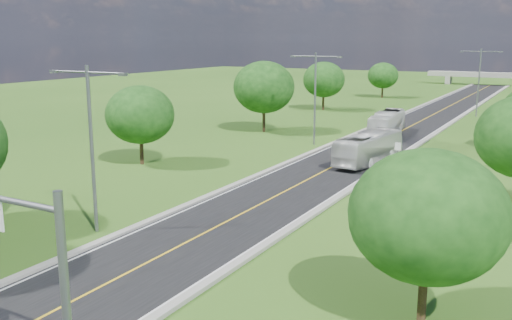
% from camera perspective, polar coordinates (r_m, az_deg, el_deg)
% --- Properties ---
extents(ground, '(260.00, 260.00, 0.00)m').
position_cam_1_polar(ground, '(75.32, 14.60, 2.92)').
color(ground, '#2B5217').
rests_on(ground, ground).
extents(road, '(8.00, 150.00, 0.06)m').
position_cam_1_polar(road, '(81.07, 15.69, 3.51)').
color(road, black).
rests_on(road, ground).
extents(curb_left, '(0.50, 150.00, 0.22)m').
position_cam_1_polar(curb_left, '(82.14, 12.81, 3.82)').
color(curb_left, gray).
rests_on(curb_left, ground).
extents(curb_right, '(0.50, 150.00, 0.22)m').
position_cam_1_polar(curb_right, '(80.20, 18.64, 3.29)').
color(curb_right, gray).
rests_on(curb_right, ground).
extents(signal_mast, '(8.54, 0.33, 7.20)m').
position_cam_1_polar(signal_mast, '(19.70, -22.93, -8.51)').
color(signal_mast, slate).
rests_on(signal_mast, ground).
extents(speed_limit_sign, '(0.55, 0.09, 2.40)m').
position_cam_1_polar(speed_limit_sign, '(52.76, 13.99, 0.91)').
color(speed_limit_sign, slate).
rests_on(speed_limit_sign, ground).
extents(overpass, '(30.00, 3.00, 3.20)m').
position_cam_1_polar(overpass, '(153.48, 22.42, 7.81)').
color(overpass, gray).
rests_on(overpass, ground).
extents(streetlight_near_left, '(5.90, 0.25, 10.00)m').
position_cam_1_polar(streetlight_near_left, '(34.85, -16.18, 2.42)').
color(streetlight_near_left, slate).
rests_on(streetlight_near_left, ground).
extents(streetlight_mid_left, '(5.90, 0.25, 10.00)m').
position_cam_1_polar(streetlight_mid_left, '(62.39, 5.93, 6.92)').
color(streetlight_mid_left, slate).
rests_on(streetlight_mid_left, ground).
extents(streetlight_far_right, '(5.90, 0.25, 10.00)m').
position_cam_1_polar(streetlight_far_right, '(91.12, 21.42, 7.78)').
color(streetlight_far_right, slate).
rests_on(streetlight_far_right, ground).
extents(tree_lb, '(6.30, 6.30, 7.33)m').
position_cam_1_polar(tree_lb, '(53.37, -11.52, 4.46)').
color(tree_lb, black).
rests_on(tree_lb, ground).
extents(tree_lc, '(7.56, 7.56, 8.79)m').
position_cam_1_polar(tree_lc, '(70.82, 0.80, 7.29)').
color(tree_lc, black).
rests_on(tree_lc, ground).
extents(tree_ld, '(6.72, 6.72, 7.82)m').
position_cam_1_polar(tree_ld, '(93.37, 6.80, 7.99)').
color(tree_ld, black).
rests_on(tree_ld, ground).
extents(tree_le, '(5.88, 5.88, 6.84)m').
position_cam_1_polar(tree_le, '(115.16, 12.59, 8.25)').
color(tree_le, black).
rests_on(tree_le, ground).
extents(tree_ra, '(6.30, 6.30, 7.33)m').
position_cam_1_polar(tree_ra, '(23.57, 16.80, -5.39)').
color(tree_ra, black).
rests_on(tree_ra, ground).
extents(bus_outbound, '(3.60, 10.57, 2.89)m').
position_cam_1_polar(bus_outbound, '(54.15, 11.22, 1.21)').
color(bus_outbound, silver).
rests_on(bus_outbound, road).
extents(bus_inbound, '(3.24, 10.49, 2.88)m').
position_cam_1_polar(bus_inbound, '(70.41, 12.96, 3.62)').
color(bus_inbound, white).
rests_on(bus_inbound, road).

